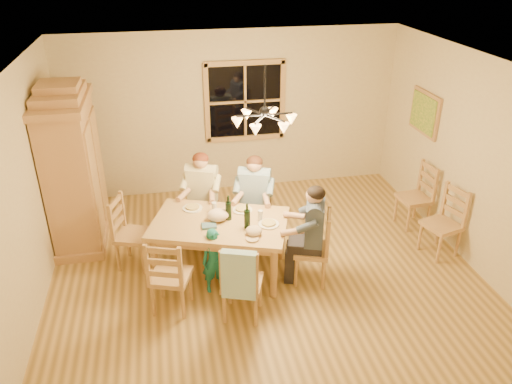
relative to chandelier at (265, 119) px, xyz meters
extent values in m
plane|color=olive|center=(0.00, 0.00, -2.08)|extent=(5.50, 5.50, 0.00)
cube|color=white|center=(0.00, 0.00, 0.62)|extent=(5.50, 5.00, 0.02)
cube|color=#CAB68F|center=(0.00, 2.50, -0.73)|extent=(5.50, 0.02, 2.70)
cube|color=#CAB68F|center=(-2.75, 0.00, -0.73)|extent=(0.02, 5.00, 2.70)
cube|color=#CAB68F|center=(2.75, 0.00, -0.73)|extent=(0.02, 5.00, 2.70)
cube|color=black|center=(0.20, 2.48, -0.53)|extent=(1.20, 0.03, 1.20)
cube|color=#AA7F4B|center=(0.20, 2.46, -0.53)|extent=(1.30, 0.06, 1.30)
cube|color=#A57647|center=(2.72, 1.20, -0.48)|extent=(0.04, 0.78, 0.64)
cube|color=#1E6B2D|center=(2.69, 1.20, -0.48)|extent=(0.02, 0.68, 0.54)
cylinder|color=black|center=(0.00, 0.00, 0.36)|extent=(0.02, 0.02, 0.53)
sphere|color=black|center=(0.00, 0.00, 0.09)|extent=(0.12, 0.12, 0.12)
cylinder|color=black|center=(0.16, 0.00, 0.05)|extent=(0.34, 0.02, 0.02)
cone|color=#FFB259|center=(0.32, 0.00, -0.03)|extent=(0.13, 0.13, 0.12)
cylinder|color=black|center=(0.08, 0.14, 0.05)|extent=(0.19, 0.31, 0.02)
cone|color=#FFB259|center=(0.16, 0.28, -0.03)|extent=(0.13, 0.13, 0.12)
cylinder|color=black|center=(-0.08, 0.14, 0.05)|extent=(0.19, 0.31, 0.02)
cone|color=#FFB259|center=(-0.16, 0.28, -0.03)|extent=(0.13, 0.13, 0.12)
cylinder|color=black|center=(-0.16, 0.00, 0.05)|extent=(0.34, 0.02, 0.02)
cone|color=#FFB259|center=(-0.32, 0.00, -0.03)|extent=(0.13, 0.13, 0.12)
cylinder|color=black|center=(-0.08, -0.14, 0.05)|extent=(0.19, 0.31, 0.02)
cone|color=#FFB259|center=(-0.16, -0.28, -0.03)|extent=(0.13, 0.13, 0.12)
cylinder|color=black|center=(0.08, -0.14, 0.05)|extent=(0.19, 0.31, 0.02)
cone|color=#FFB259|center=(0.16, -0.28, -0.03)|extent=(0.13, 0.13, 0.12)
cube|color=#A57647|center=(-2.43, 1.27, -1.08)|extent=(0.60, 1.30, 2.00)
cube|color=#A57647|center=(-2.43, 1.27, -0.03)|extent=(0.66, 1.40, 0.10)
cube|color=#A57647|center=(-2.43, 1.27, 0.07)|extent=(0.58, 1.00, 0.12)
cube|color=#A57647|center=(-2.43, 1.27, 0.17)|extent=(0.52, 0.55, 0.10)
cube|color=#AA7F4B|center=(-2.12, 0.94, -1.08)|extent=(0.03, 0.55, 1.60)
cube|color=#AA7F4B|center=(-2.12, 1.60, -1.08)|extent=(0.03, 0.55, 1.60)
cube|color=#A57647|center=(-2.43, 1.27, -2.02)|extent=(0.66, 1.40, 0.12)
cube|color=tan|center=(-0.56, 0.02, -1.35)|extent=(1.93, 1.52, 0.06)
cube|color=#AA7F4B|center=(-0.56, 0.02, -1.43)|extent=(1.73, 1.33, 0.10)
cylinder|color=#AA7F4B|center=(-1.40, -0.12, -1.73)|extent=(0.09, 0.09, 0.70)
cylinder|color=#AA7F4B|center=(0.00, -0.61, -1.73)|extent=(0.09, 0.09, 0.70)
cylinder|color=#AA7F4B|center=(-1.13, 0.66, -1.73)|extent=(0.09, 0.09, 0.70)
cylinder|color=#AA7F4B|center=(0.27, 0.17, -1.73)|extent=(0.09, 0.09, 0.70)
cube|color=#AA7F4B|center=(-0.70, 0.91, -1.63)|extent=(0.55, 0.54, 0.06)
cube|color=#AA7F4B|center=(-0.70, 0.91, -1.36)|extent=(0.38, 0.17, 0.54)
cube|color=#AA7F4B|center=(0.01, 0.66, -1.63)|extent=(0.55, 0.54, 0.06)
cube|color=#AA7F4B|center=(0.01, 0.66, -1.36)|extent=(0.38, 0.17, 0.54)
cube|color=#AA7F4B|center=(-1.22, -0.59, -1.63)|extent=(0.55, 0.54, 0.06)
cube|color=#AA7F4B|center=(-1.22, -0.59, -1.36)|extent=(0.38, 0.17, 0.54)
cube|color=#AA7F4B|center=(-0.43, -0.87, -1.63)|extent=(0.55, 0.54, 0.06)
cube|color=#AA7F4B|center=(-0.43, -0.87, -1.36)|extent=(0.38, 0.17, 0.54)
cube|color=#AA7F4B|center=(-1.66, 0.41, -1.63)|extent=(0.54, 0.55, 0.06)
cube|color=#AA7F4B|center=(-1.66, 0.41, -1.36)|extent=(0.17, 0.38, 0.54)
cube|color=#AA7F4B|center=(0.54, -0.36, -1.63)|extent=(0.54, 0.55, 0.06)
cube|color=#AA7F4B|center=(0.54, -0.36, -1.36)|extent=(0.17, 0.38, 0.54)
cube|color=beige|center=(-0.70, 0.91, -1.24)|extent=(0.45, 0.34, 0.52)
cube|color=#262328|center=(-0.70, 0.91, -1.55)|extent=(0.50, 0.52, 0.14)
sphere|color=tan|center=(-0.70, 0.91, -0.86)|extent=(0.21, 0.21, 0.21)
ellipsoid|color=#592614|center=(-0.70, 0.91, -0.83)|extent=(0.22, 0.22, 0.17)
cube|color=#34668F|center=(0.01, 0.66, -1.24)|extent=(0.45, 0.34, 0.52)
cube|color=#262328|center=(0.01, 0.66, -1.55)|extent=(0.50, 0.52, 0.14)
sphere|color=tan|center=(0.01, 0.66, -0.86)|extent=(0.21, 0.21, 0.21)
ellipsoid|color=#381E11|center=(0.01, 0.66, -0.83)|extent=(0.22, 0.22, 0.17)
cube|color=#3D4962|center=(0.54, -0.36, -1.24)|extent=(0.34, 0.45, 0.52)
cube|color=#262328|center=(0.54, -0.36, -1.55)|extent=(0.52, 0.50, 0.14)
sphere|color=tan|center=(0.54, -0.36, -0.86)|extent=(0.21, 0.21, 0.21)
ellipsoid|color=black|center=(0.54, -0.36, -0.83)|extent=(0.22, 0.22, 0.17)
cube|color=#97C2CD|center=(-0.49, -1.04, -1.38)|extent=(0.39, 0.22, 0.58)
cylinder|color=black|center=(-0.44, 0.06, -1.15)|extent=(0.08, 0.08, 0.33)
cylinder|color=black|center=(-0.25, -0.19, -1.15)|extent=(0.08, 0.08, 0.33)
cylinder|color=white|center=(-0.87, 0.42, -1.31)|extent=(0.26, 0.26, 0.02)
cylinder|color=white|center=(-0.23, 0.25, -1.31)|extent=(0.26, 0.26, 0.02)
cylinder|color=white|center=(0.03, -0.17, -1.31)|extent=(0.26, 0.26, 0.02)
cylinder|color=silver|center=(-0.60, 0.28, -1.25)|extent=(0.06, 0.06, 0.14)
cylinder|color=silver|center=(-0.05, -0.04, -1.25)|extent=(0.06, 0.06, 0.14)
ellipsoid|color=tan|center=(-0.20, -0.37, -1.26)|extent=(0.20, 0.20, 0.11)
cube|color=#466881|center=(-0.71, -0.08, -1.30)|extent=(0.22, 0.19, 0.03)
ellipsoid|color=beige|center=(-0.58, 0.06, -1.24)|extent=(0.28, 0.22, 0.15)
imported|color=#197371|center=(-0.68, -0.35, -1.65)|extent=(0.33, 0.24, 0.86)
cube|color=#AA7F4B|center=(2.45, -0.13, -1.63)|extent=(0.52, 0.54, 0.06)
cube|color=#AA7F4B|center=(2.45, -0.13, -1.36)|extent=(0.15, 0.38, 0.54)
cube|color=#AA7F4B|center=(2.45, 0.66, -1.63)|extent=(0.46, 0.48, 0.06)
cube|color=#AA7F4B|center=(2.45, 0.66, -1.36)|extent=(0.08, 0.38, 0.54)
camera|label=1|loc=(-1.16, -5.38, 1.86)|focal=35.00mm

